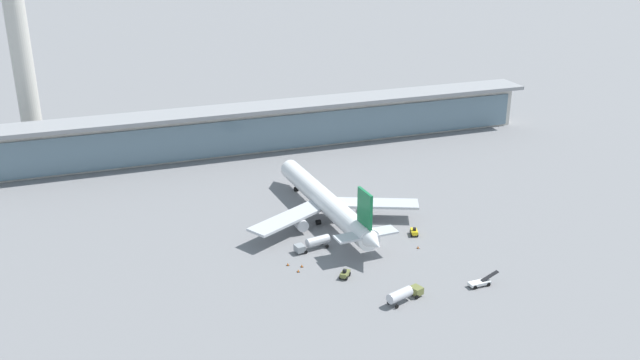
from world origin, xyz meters
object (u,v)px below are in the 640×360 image
object	(u,v)px
safety_cone_delta	(288,264)
service_truck_by_tail_white	(480,282)
service_truck_near_nose_yellow	(414,232)
service_truck_under_wing_grey	(314,243)
control_tower	(19,38)
safety_cone_echo	(302,266)
safety_cone_alpha	(298,271)
safety_cone_charlie	(418,247)
service_truck_on_taxiway_olive	(404,294)
service_truck_mid_apron_olive	(345,274)
airliner_on_stand	(327,202)
safety_cone_bravo	(367,245)

from	to	relation	value
safety_cone_delta	service_truck_by_tail_white	bearing A→B (deg)	-32.16
service_truck_near_nose_yellow	service_truck_under_wing_grey	world-z (taller)	service_truck_under_wing_grey
control_tower	safety_cone_delta	bearing A→B (deg)	-62.19
safety_cone_delta	safety_cone_echo	world-z (taller)	same
safety_cone_alpha	safety_cone_echo	size ratio (longest dim) A/B	1.00
safety_cone_charlie	safety_cone_delta	world-z (taller)	same
service_truck_near_nose_yellow	service_truck_on_taxiway_olive	distance (m)	31.24
service_truck_by_tail_white	service_truck_on_taxiway_olive	xyz separation A→B (m)	(-17.92, -0.15, 0.90)
service_truck_under_wing_grey	safety_cone_delta	distance (m)	9.86
safety_cone_alpha	safety_cone_charlie	bearing A→B (deg)	2.50
service_truck_mid_apron_olive	safety_cone_echo	size ratio (longest dim) A/B	4.69
control_tower	safety_cone_delta	xyz separation A→B (m)	(53.84, -102.08, -36.53)
service_truck_under_wing_grey	service_truck_on_taxiway_olive	distance (m)	29.38
airliner_on_stand	service_truck_on_taxiway_olive	size ratio (longest dim) A/B	6.72
airliner_on_stand	service_truck_mid_apron_olive	bearing A→B (deg)	-102.70
airliner_on_stand	safety_cone_bravo	xyz separation A→B (m)	(3.86, -17.11, -4.67)
airliner_on_stand	service_truck_on_taxiway_olive	xyz separation A→B (m)	(0.90, -42.01, -3.28)
airliner_on_stand	safety_cone_alpha	distance (m)	28.20
service_truck_by_tail_white	control_tower	world-z (taller)	control_tower
safety_cone_bravo	safety_cone_delta	size ratio (longest dim) A/B	1.00
service_truck_on_taxiway_olive	control_tower	size ratio (longest dim) A/B	0.13
service_truck_mid_apron_olive	safety_cone_charlie	size ratio (longest dim) A/B	4.69
safety_cone_echo	safety_cone_delta	bearing A→B (deg)	147.34
airliner_on_stand	service_truck_near_nose_yellow	distance (m)	23.13
safety_cone_echo	safety_cone_bravo	bearing A→B (deg)	13.77
service_truck_near_nose_yellow	safety_cone_alpha	world-z (taller)	service_truck_near_nose_yellow
service_truck_on_taxiway_olive	control_tower	distance (m)	147.57
airliner_on_stand	control_tower	bearing A→B (deg)	130.46
service_truck_near_nose_yellow	safety_cone_echo	world-z (taller)	service_truck_near_nose_yellow
service_truck_near_nose_yellow	service_truck_mid_apron_olive	world-z (taller)	same
safety_cone_alpha	safety_cone_echo	xyz separation A→B (m)	(1.45, 1.88, 0.00)
service_truck_on_taxiway_olive	safety_cone_delta	world-z (taller)	service_truck_on_taxiway_olive
service_truck_by_tail_white	safety_cone_delta	distance (m)	41.64
service_truck_by_tail_white	safety_cone_echo	bearing A→B (deg)	147.88
service_truck_under_wing_grey	safety_cone_alpha	distance (m)	11.48
service_truck_near_nose_yellow	service_truck_under_wing_grey	size ratio (longest dim) A/B	0.37
service_truck_by_tail_white	safety_cone_alpha	world-z (taller)	service_truck_by_tail_white
service_truck_near_nose_yellow	control_tower	xyz separation A→B (m)	(-87.21, 97.61, 35.97)
service_truck_mid_apron_olive	safety_cone_delta	xyz separation A→B (m)	(-9.91, 9.27, -0.56)
airliner_on_stand	safety_cone_delta	bearing A→B (deg)	-129.85
service_truck_by_tail_white	safety_cone_bravo	distance (m)	28.93
service_truck_under_wing_grey	service_truck_by_tail_white	distance (m)	38.86
service_truck_near_nose_yellow	safety_cone_delta	xyz separation A→B (m)	(-33.37, -4.48, -0.56)
service_truck_on_taxiway_olive	safety_cone_charlie	size ratio (longest dim) A/B	12.66
service_truck_on_taxiway_olive	safety_cone_bravo	world-z (taller)	service_truck_on_taxiway_olive
safety_cone_echo	service_truck_on_taxiway_olive	bearing A→B (deg)	-54.59
service_truck_near_nose_yellow	safety_cone_delta	world-z (taller)	service_truck_near_nose_yellow
service_truck_on_taxiway_olive	service_truck_near_nose_yellow	bearing A→B (deg)	59.10
service_truck_mid_apron_olive	service_truck_by_tail_white	bearing A→B (deg)	-26.97
safety_cone_alpha	safety_cone_charlie	xyz separation A→B (m)	(29.73, 1.30, 0.00)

